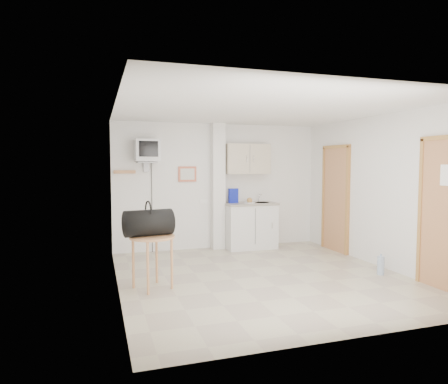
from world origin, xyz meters
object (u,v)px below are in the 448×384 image
object	(u,v)px
crt_television	(147,151)
duffel_bag	(148,223)
round_table	(152,243)
water_bottle	(381,265)

from	to	relation	value
crt_television	duffel_bag	xyz separation A→B (m)	(-0.25, -2.08, -1.03)
crt_television	round_table	xyz separation A→B (m)	(-0.20, -2.10, -1.31)
crt_television	round_table	distance (m)	2.48
round_table	water_bottle	world-z (taller)	round_table
round_table	water_bottle	xyz separation A→B (m)	(3.43, -0.38, -0.48)
duffel_bag	water_bottle	xyz separation A→B (m)	(3.48, -0.40, -0.76)
duffel_bag	crt_television	bearing A→B (deg)	73.16
crt_television	duffel_bag	distance (m)	2.33
round_table	duffel_bag	xyz separation A→B (m)	(-0.05, 0.02, 0.28)
duffel_bag	water_bottle	distance (m)	3.58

